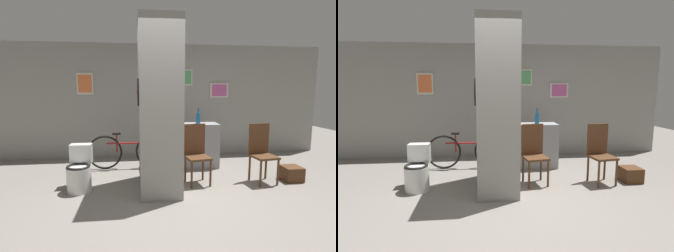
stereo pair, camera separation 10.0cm
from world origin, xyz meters
TOP-DOWN VIEW (x-y plane):
  - ground_plane at (0.00, 0.00)m, footprint 14.00×14.00m
  - wall_back at (0.00, 2.63)m, footprint 8.00×0.09m
  - pillar_center at (-0.14, 0.57)m, footprint 0.64×1.15m
  - counter_shelf at (0.57, 1.61)m, footprint 1.19×0.44m
  - toilet at (-1.39, 0.62)m, footprint 0.38×0.54m
  - chair_near_pillar at (0.51, 0.71)m, footprint 0.43×0.43m
  - chair_by_doorway at (1.64, 0.63)m, footprint 0.43×0.43m
  - bicycle at (-0.64, 1.66)m, footprint 1.63×0.42m
  - bottle_tall at (0.76, 1.61)m, footprint 0.09×0.09m
  - floor_crate at (2.20, 0.59)m, footprint 0.31×0.31m

SIDE VIEW (x-z plane):
  - ground_plane at x=0.00m, z-range 0.00..0.00m
  - floor_crate at x=2.20m, z-range 0.00..0.25m
  - toilet at x=-1.39m, z-range -0.05..0.65m
  - bicycle at x=-0.64m, z-range -0.01..0.72m
  - counter_shelf at x=0.57m, z-range 0.00..0.89m
  - chair_near_pillar at x=0.51m, z-range 0.04..1.04m
  - chair_by_doorway at x=1.64m, z-range 0.04..1.04m
  - bottle_tall at x=0.76m, z-range 0.85..1.17m
  - pillar_center at x=-0.14m, z-range 0.00..2.60m
  - wall_back at x=0.00m, z-range 0.00..2.60m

